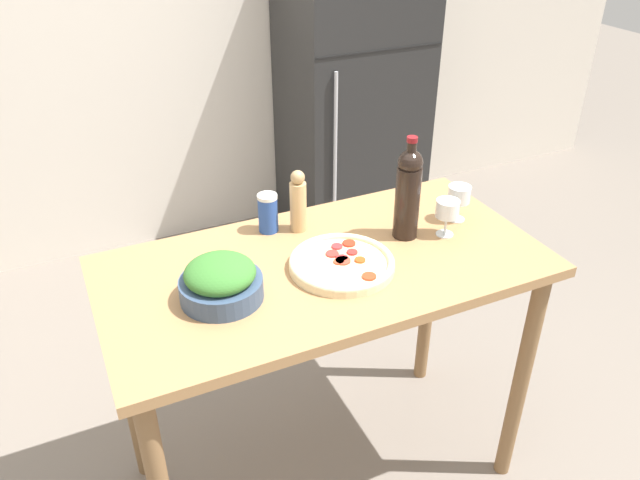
{
  "coord_description": "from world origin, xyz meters",
  "views": [
    {
      "loc": [
        -0.69,
        -1.44,
        2.0
      ],
      "look_at": [
        0.0,
        0.03,
        1.01
      ],
      "focal_mm": 35.0,
      "sensor_mm": 36.0,
      "label": 1
    }
  ],
  "objects_px": {
    "wine_glass_near": "(447,210)",
    "salt_canister": "(268,213)",
    "wine_bottle": "(408,192)",
    "salad_bowl": "(221,281)",
    "homemade_pizza": "(342,263)",
    "pepper_mill": "(298,202)",
    "wine_glass_far": "(459,195)",
    "refrigerator": "(352,101)"
  },
  "relations": [
    {
      "from": "wine_bottle",
      "to": "pepper_mill",
      "type": "distance_m",
      "value": 0.36
    },
    {
      "from": "wine_bottle",
      "to": "salad_bowl",
      "type": "xyz_separation_m",
      "value": [
        -0.65,
        -0.08,
        -0.1
      ]
    },
    {
      "from": "refrigerator",
      "to": "homemade_pizza",
      "type": "relative_size",
      "value": 5.11
    },
    {
      "from": "refrigerator",
      "to": "wine_glass_near",
      "type": "height_order",
      "value": "refrigerator"
    },
    {
      "from": "wine_bottle",
      "to": "wine_glass_near",
      "type": "relative_size",
      "value": 2.73
    },
    {
      "from": "wine_bottle",
      "to": "wine_glass_far",
      "type": "relative_size",
      "value": 2.73
    },
    {
      "from": "wine_glass_far",
      "to": "wine_bottle",
      "type": "bearing_deg",
      "value": -175.63
    },
    {
      "from": "refrigerator",
      "to": "pepper_mill",
      "type": "height_order",
      "value": "refrigerator"
    },
    {
      "from": "refrigerator",
      "to": "salt_canister",
      "type": "bearing_deg",
      "value": -126.55
    },
    {
      "from": "wine_bottle",
      "to": "salt_canister",
      "type": "xyz_separation_m",
      "value": [
        -0.39,
        0.22,
        -0.09
      ]
    },
    {
      "from": "wine_glass_near",
      "to": "pepper_mill",
      "type": "height_order",
      "value": "pepper_mill"
    },
    {
      "from": "pepper_mill",
      "to": "wine_glass_near",
      "type": "bearing_deg",
      "value": -29.1
    },
    {
      "from": "wine_bottle",
      "to": "wine_glass_near",
      "type": "distance_m",
      "value": 0.15
    },
    {
      "from": "wine_bottle",
      "to": "homemade_pizza",
      "type": "xyz_separation_m",
      "value": [
        -0.27,
        -0.09,
        -0.14
      ]
    },
    {
      "from": "homemade_pizza",
      "to": "salad_bowl",
      "type": "bearing_deg",
      "value": 179.12
    },
    {
      "from": "wine_glass_near",
      "to": "salt_canister",
      "type": "bearing_deg",
      "value": 152.34
    },
    {
      "from": "wine_glass_near",
      "to": "pepper_mill",
      "type": "distance_m",
      "value": 0.48
    },
    {
      "from": "pepper_mill",
      "to": "wine_glass_far",
      "type": "bearing_deg",
      "value": -17.85
    },
    {
      "from": "pepper_mill",
      "to": "salt_canister",
      "type": "bearing_deg",
      "value": 159.32
    },
    {
      "from": "wine_glass_far",
      "to": "pepper_mill",
      "type": "xyz_separation_m",
      "value": [
        -0.52,
        0.17,
        0.01
      ]
    },
    {
      "from": "salad_bowl",
      "to": "homemade_pizza",
      "type": "distance_m",
      "value": 0.37
    },
    {
      "from": "salad_bowl",
      "to": "salt_canister",
      "type": "height_order",
      "value": "salt_canister"
    },
    {
      "from": "homemade_pizza",
      "to": "wine_glass_far",
      "type": "bearing_deg",
      "value": 11.73
    },
    {
      "from": "refrigerator",
      "to": "pepper_mill",
      "type": "distance_m",
      "value": 1.76
    },
    {
      "from": "wine_glass_near",
      "to": "homemade_pizza",
      "type": "bearing_deg",
      "value": -175.17
    },
    {
      "from": "wine_glass_far",
      "to": "salt_canister",
      "type": "relative_size",
      "value": 0.95
    },
    {
      "from": "wine_bottle",
      "to": "salt_canister",
      "type": "relative_size",
      "value": 2.6
    },
    {
      "from": "refrigerator",
      "to": "salad_bowl",
      "type": "bearing_deg",
      "value": -127.25
    },
    {
      "from": "wine_bottle",
      "to": "wine_glass_near",
      "type": "height_order",
      "value": "wine_bottle"
    },
    {
      "from": "salt_canister",
      "to": "wine_glass_near",
      "type": "bearing_deg",
      "value": -27.66
    },
    {
      "from": "wine_bottle",
      "to": "salad_bowl",
      "type": "relative_size",
      "value": 1.47
    },
    {
      "from": "homemade_pizza",
      "to": "salt_canister",
      "type": "xyz_separation_m",
      "value": [
        -0.12,
        0.3,
        0.05
      ]
    },
    {
      "from": "refrigerator",
      "to": "homemade_pizza",
      "type": "xyz_separation_m",
      "value": [
        -0.93,
        -1.72,
        0.15
      ]
    },
    {
      "from": "wine_glass_far",
      "to": "salt_canister",
      "type": "distance_m",
      "value": 0.64
    },
    {
      "from": "wine_glass_near",
      "to": "wine_glass_far",
      "type": "distance_m",
      "value": 0.12
    },
    {
      "from": "refrigerator",
      "to": "salt_canister",
      "type": "xyz_separation_m",
      "value": [
        -1.05,
        -1.42,
        0.2
      ]
    },
    {
      "from": "homemade_pizza",
      "to": "wine_bottle",
      "type": "bearing_deg",
      "value": 17.31
    },
    {
      "from": "refrigerator",
      "to": "salad_bowl",
      "type": "distance_m",
      "value": 2.17
    },
    {
      "from": "wine_glass_near",
      "to": "pepper_mill",
      "type": "relative_size",
      "value": 0.59
    },
    {
      "from": "wine_glass_near",
      "to": "salt_canister",
      "type": "height_order",
      "value": "salt_canister"
    },
    {
      "from": "wine_bottle",
      "to": "salad_bowl",
      "type": "height_order",
      "value": "wine_bottle"
    },
    {
      "from": "wine_glass_far",
      "to": "salad_bowl",
      "type": "bearing_deg",
      "value": -173.65
    }
  ]
}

